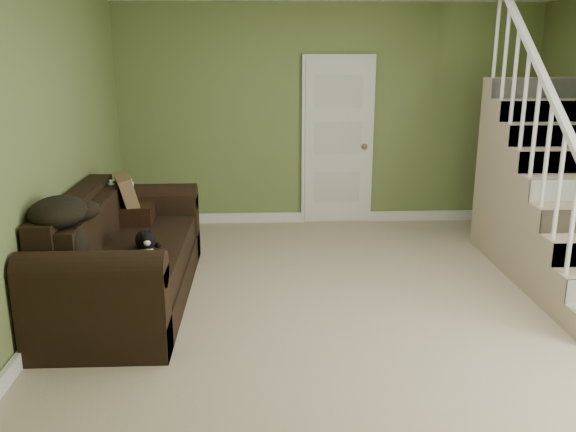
{
  "coord_description": "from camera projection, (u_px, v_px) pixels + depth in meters",
  "views": [
    {
      "loc": [
        -0.81,
        -4.55,
        2.11
      ],
      "look_at": [
        -0.6,
        0.39,
        0.73
      ],
      "focal_mm": 38.0,
      "sensor_mm": 36.0,
      "label": 1
    }
  ],
  "objects": [
    {
      "name": "floor",
      "position": [
        363.0,
        314.0,
        4.98
      ],
      "size": [
        5.0,
        5.5,
        0.01
      ],
      "primitive_type": "cube",
      "color": "tan",
      "rests_on": "ground"
    },
    {
      "name": "wall_back",
      "position": [
        329.0,
        116.0,
        7.27
      ],
      "size": [
        5.0,
        0.04,
        2.6
      ],
      "primitive_type": "cube",
      "color": "olive",
      "rests_on": "floor"
    },
    {
      "name": "wall_front",
      "position": [
        513.0,
        305.0,
        1.98
      ],
      "size": [
        5.0,
        0.04,
        2.6
      ],
      "primitive_type": "cube",
      "color": "olive",
      "rests_on": "floor"
    },
    {
      "name": "wall_left",
      "position": [
        35.0,
        159.0,
        4.52
      ],
      "size": [
        0.04,
        5.5,
        2.6
      ],
      "primitive_type": "cube",
      "color": "olive",
      "rests_on": "floor"
    },
    {
      "name": "baseboard_back",
      "position": [
        328.0,
        217.0,
        7.58
      ],
      "size": [
        5.0,
        0.04,
        0.12
      ],
      "primitive_type": "cube",
      "color": "white",
      "rests_on": "floor"
    },
    {
      "name": "baseboard_left",
      "position": [
        56.0,
        313.0,
        4.86
      ],
      "size": [
        0.04,
        5.5,
        0.12
      ],
      "primitive_type": "cube",
      "color": "white",
      "rests_on": "floor"
    },
    {
      "name": "door",
      "position": [
        338.0,
        141.0,
        7.32
      ],
      "size": [
        0.86,
        0.12,
        2.02
      ],
      "color": "white",
      "rests_on": "floor"
    },
    {
      "name": "staircase",
      "position": [
        556.0,
        205.0,
        5.82
      ],
      "size": [
        1.0,
        2.51,
        2.82
      ],
      "color": "tan",
      "rests_on": "floor"
    },
    {
      "name": "sofa",
      "position": [
        121.0,
        261.0,
        5.17
      ],
      "size": [
        1.01,
        2.33,
        0.92
      ],
      "color": "black",
      "rests_on": "floor"
    },
    {
      "name": "side_table",
      "position": [
        126.0,
        235.0,
        5.92
      ],
      "size": [
        0.59,
        0.59,
        0.9
      ],
      "rotation": [
        0.0,
        0.0,
        0.05
      ],
      "color": "black",
      "rests_on": "floor"
    },
    {
      "name": "cat",
      "position": [
        145.0,
        240.0,
        4.97
      ],
      "size": [
        0.26,
        0.44,
        0.22
      ],
      "rotation": [
        0.0,
        0.0,
        0.25
      ],
      "color": "black",
      "rests_on": "sofa"
    },
    {
      "name": "banana",
      "position": [
        125.0,
        268.0,
        4.51
      ],
      "size": [
        0.18,
        0.18,
        0.06
      ],
      "primitive_type": "ellipsoid",
      "rotation": [
        0.0,
        0.0,
        0.76
      ],
      "color": "yellow",
      "rests_on": "sofa"
    },
    {
      "name": "throw_pillow",
      "position": [
        130.0,
        200.0,
        5.8
      ],
      "size": [
        0.38,
        0.53,
        0.5
      ],
      "primitive_type": "cube",
      "rotation": [
        0.0,
        -0.24,
        0.32
      ],
      "color": "#45301B",
      "rests_on": "sofa"
    },
    {
      "name": "throw_blanket",
      "position": [
        58.0,
        212.0,
        4.42
      ],
      "size": [
        0.43,
        0.55,
        0.22
      ],
      "primitive_type": "ellipsoid",
      "rotation": [
        0.0,
        0.0,
        0.07
      ],
      "color": "black",
      "rests_on": "sofa"
    }
  ]
}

